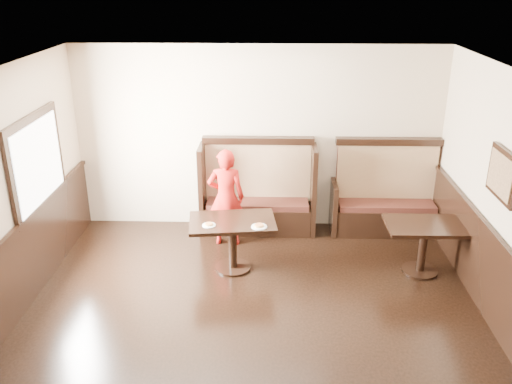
{
  "coord_description": "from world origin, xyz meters",
  "views": [
    {
      "loc": [
        0.19,
        -4.37,
        3.74
      ],
      "look_at": [
        -0.0,
        2.35,
        1.0
      ],
      "focal_mm": 38.0,
      "sensor_mm": 36.0,
      "label": 1
    }
  ],
  "objects_px": {
    "table_main": "(232,232)",
    "child": "(226,197)",
    "booth_main": "(258,197)",
    "booth_neighbor": "(385,202)",
    "table_neighbor": "(424,236)"
  },
  "relations": [
    {
      "from": "booth_neighbor",
      "to": "table_main",
      "type": "relative_size",
      "value": 1.38
    },
    {
      "from": "table_main",
      "to": "table_neighbor",
      "type": "relative_size",
      "value": 1.18
    },
    {
      "from": "booth_main",
      "to": "booth_neighbor",
      "type": "height_order",
      "value": "same"
    },
    {
      "from": "table_main",
      "to": "child",
      "type": "height_order",
      "value": "child"
    },
    {
      "from": "table_main",
      "to": "table_neighbor",
      "type": "xyz_separation_m",
      "value": [
        2.52,
        -0.01,
        -0.02
      ]
    },
    {
      "from": "booth_main",
      "to": "booth_neighbor",
      "type": "distance_m",
      "value": 1.95
    },
    {
      "from": "table_main",
      "to": "child",
      "type": "distance_m",
      "value": 0.78
    },
    {
      "from": "booth_main",
      "to": "child",
      "type": "relative_size",
      "value": 1.2
    },
    {
      "from": "child",
      "to": "table_neighbor",
      "type": "bearing_deg",
      "value": 163.73
    },
    {
      "from": "booth_main",
      "to": "table_main",
      "type": "height_order",
      "value": "booth_main"
    },
    {
      "from": "booth_neighbor",
      "to": "table_main",
      "type": "xyz_separation_m",
      "value": [
        -2.25,
        -1.25,
        0.07
      ]
    },
    {
      "from": "booth_main",
      "to": "child",
      "type": "distance_m",
      "value": 0.7
    },
    {
      "from": "booth_neighbor",
      "to": "child",
      "type": "relative_size",
      "value": 1.13
    },
    {
      "from": "table_main",
      "to": "child",
      "type": "bearing_deg",
      "value": 93.95
    },
    {
      "from": "booth_main",
      "to": "table_neighbor",
      "type": "height_order",
      "value": "booth_main"
    }
  ]
}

